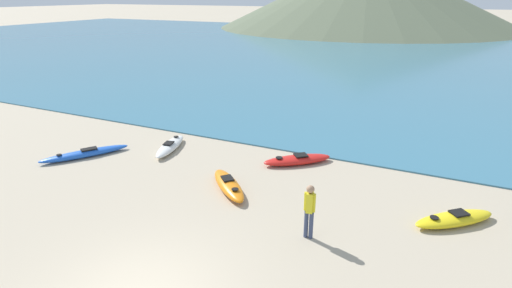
{
  "coord_description": "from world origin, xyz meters",
  "views": [
    {
      "loc": [
        5.49,
        -5.28,
        6.4
      ],
      "look_at": [
        -1.24,
        8.8,
        0.5
      ],
      "focal_mm": 28.0,
      "sensor_mm": 36.0,
      "label": 1
    }
  ],
  "objects_px": {
    "kayak_on_sand_0": "(454,219)",
    "kayak_on_sand_3": "(170,146)",
    "person_near_foreground": "(309,208)",
    "kayak_on_sand_2": "(229,185)",
    "kayak_on_sand_4": "(85,153)",
    "kayak_on_sand_1": "(297,160)"
  },
  "relations": [
    {
      "from": "kayak_on_sand_4",
      "to": "person_near_foreground",
      "type": "relative_size",
      "value": 2.04
    },
    {
      "from": "kayak_on_sand_1",
      "to": "person_near_foreground",
      "type": "bearing_deg",
      "value": -66.65
    },
    {
      "from": "kayak_on_sand_2",
      "to": "person_near_foreground",
      "type": "height_order",
      "value": "person_near_foreground"
    },
    {
      "from": "kayak_on_sand_4",
      "to": "kayak_on_sand_0",
      "type": "bearing_deg",
      "value": 3.84
    },
    {
      "from": "kayak_on_sand_1",
      "to": "kayak_on_sand_3",
      "type": "relative_size",
      "value": 0.95
    },
    {
      "from": "kayak_on_sand_3",
      "to": "person_near_foreground",
      "type": "bearing_deg",
      "value": -26.53
    },
    {
      "from": "kayak_on_sand_1",
      "to": "kayak_on_sand_3",
      "type": "distance_m",
      "value": 5.6
    },
    {
      "from": "kayak_on_sand_2",
      "to": "kayak_on_sand_3",
      "type": "bearing_deg",
      "value": 152.07
    },
    {
      "from": "kayak_on_sand_3",
      "to": "kayak_on_sand_4",
      "type": "distance_m",
      "value": 3.48
    },
    {
      "from": "kayak_on_sand_0",
      "to": "kayak_on_sand_1",
      "type": "xyz_separation_m",
      "value": [
        -5.73,
        2.22,
        0.0
      ]
    },
    {
      "from": "kayak_on_sand_0",
      "to": "kayak_on_sand_3",
      "type": "distance_m",
      "value": 11.31
    },
    {
      "from": "kayak_on_sand_1",
      "to": "kayak_on_sand_4",
      "type": "xyz_separation_m",
      "value": [
        -8.24,
        -3.16,
        -0.02
      ]
    },
    {
      "from": "kayak_on_sand_4",
      "to": "person_near_foreground",
      "type": "bearing_deg",
      "value": -8.86
    },
    {
      "from": "kayak_on_sand_0",
      "to": "kayak_on_sand_4",
      "type": "distance_m",
      "value": 14.0
    },
    {
      "from": "kayak_on_sand_0",
      "to": "kayak_on_sand_2",
      "type": "xyz_separation_m",
      "value": [
        -7.1,
        -0.96,
        0.02
      ]
    },
    {
      "from": "kayak_on_sand_0",
      "to": "kayak_on_sand_3",
      "type": "relative_size",
      "value": 0.89
    },
    {
      "from": "kayak_on_sand_2",
      "to": "person_near_foreground",
      "type": "bearing_deg",
      "value": -24.78
    },
    {
      "from": "person_near_foreground",
      "to": "kayak_on_sand_2",
      "type": "bearing_deg",
      "value": 155.22
    },
    {
      "from": "kayak_on_sand_0",
      "to": "person_near_foreground",
      "type": "relative_size",
      "value": 1.52
    },
    {
      "from": "kayak_on_sand_2",
      "to": "kayak_on_sand_1",
      "type": "bearing_deg",
      "value": 66.73
    },
    {
      "from": "person_near_foreground",
      "to": "kayak_on_sand_1",
      "type": "bearing_deg",
      "value": 113.35
    },
    {
      "from": "kayak_on_sand_4",
      "to": "person_near_foreground",
      "type": "distance_m",
      "value": 10.45
    }
  ]
}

